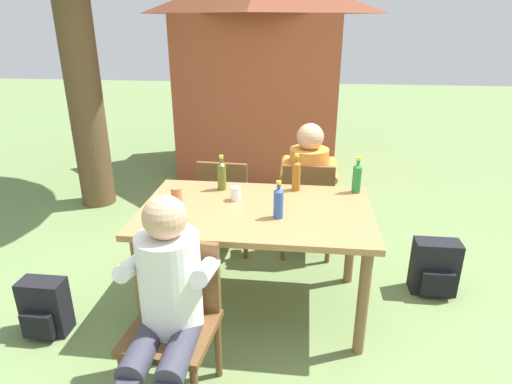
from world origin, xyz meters
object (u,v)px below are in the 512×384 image
object	(u,v)px
person_in_white_shirt	(166,299)
bottle_olive	(222,175)
chair_far_right	(307,204)
brick_kiosk	(260,69)
dining_table	(256,222)
backpack_by_near_side	(45,308)
person_in_plaid_shirt	(308,181)
backpack_by_far_side	(435,268)
cup_white	(236,194)
cup_terracotta	(176,194)
chair_near_left	(176,313)
bottle_amber	(296,175)
chair_far_left	(226,201)
bottle_green	(357,177)
bottle_blue	(278,202)

from	to	relation	value
person_in_white_shirt	bottle_olive	distance (m)	1.24
chair_far_right	person_in_white_shirt	bearing A→B (deg)	-112.60
person_in_white_shirt	brick_kiosk	world-z (taller)	brick_kiosk
dining_table	backpack_by_near_side	bearing A→B (deg)	-161.60
person_in_plaid_shirt	backpack_by_far_side	distance (m)	1.21
chair_far_right	backpack_by_far_side	size ratio (longest dim) A/B	2.05
bottle_olive	dining_table	bearing A→B (deg)	-47.92
cup_white	dining_table	bearing A→B (deg)	-39.90
chair_far_right	backpack_by_far_side	distance (m)	1.11
cup_terracotta	person_in_plaid_shirt	bearing A→B (deg)	42.06
chair_near_left	person_in_plaid_shirt	world-z (taller)	person_in_plaid_shirt
chair_far_right	cup_terracotta	world-z (taller)	cup_terracotta
bottle_olive	bottle_amber	size ratio (longest dim) A/B	0.94
brick_kiosk	backpack_by_near_side	bearing A→B (deg)	-105.69
chair_near_left	bottle_amber	bearing A→B (deg)	62.83
chair_far_left	person_in_white_shirt	size ratio (longest dim) A/B	0.74
chair_far_left	backpack_by_far_side	bearing A→B (deg)	-15.14
bottle_green	bottle_blue	xyz separation A→B (m)	(-0.54, -0.50, -0.01)
cup_white	backpack_by_near_side	xyz separation A→B (m)	(-1.19, -0.58, -0.64)
chair_near_left	bottle_green	distance (m)	1.61
person_in_white_shirt	brick_kiosk	bearing A→B (deg)	89.51
person_in_white_shirt	backpack_by_far_side	world-z (taller)	person_in_white_shirt
backpack_by_far_side	brick_kiosk	xyz separation A→B (m)	(-1.64, 2.91, 1.15)
bottle_green	bottle_blue	bearing A→B (deg)	-136.79
chair_far_right	person_in_plaid_shirt	xyz separation A→B (m)	(-0.00, 0.11, 0.17)
brick_kiosk	person_in_white_shirt	bearing A→B (deg)	-90.49
chair_far_right	bottle_amber	size ratio (longest dim) A/B	3.11
person_in_white_shirt	chair_far_left	bearing A→B (deg)	90.13
bottle_amber	chair_near_left	bearing A→B (deg)	-117.17
cup_terracotta	cup_white	xyz separation A→B (m)	(0.41, 0.06, -0.00)
chair_far_left	bottle_amber	world-z (taller)	bottle_amber
bottle_green	bottle_blue	world-z (taller)	bottle_green
bottle_amber	bottle_olive	bearing A→B (deg)	-174.58
person_in_plaid_shirt	cup_white	size ratio (longest dim) A/B	12.10
person_in_plaid_shirt	brick_kiosk	world-z (taller)	brick_kiosk
chair_far_left	backpack_by_near_side	world-z (taller)	chair_far_left
bottle_olive	chair_far_right	bearing A→B (deg)	35.66
chair_near_left	chair_far_left	distance (m)	1.56
brick_kiosk	bottle_amber	bearing A→B (deg)	-78.79
bottle_green	backpack_by_near_side	distance (m)	2.31
chair_far_left	bottle_olive	size ratio (longest dim) A/B	3.29
chair_near_left	chair_far_right	bearing A→B (deg)	66.26
chair_far_right	brick_kiosk	distance (m)	2.68
bottle_olive	bottle_blue	xyz separation A→B (m)	(0.45, -0.44, -0.01)
dining_table	bottle_green	size ratio (longest dim) A/B	5.78
dining_table	cup_terracotta	bearing A→B (deg)	173.06
chair_far_left	person_in_plaid_shirt	xyz separation A→B (m)	(0.70, 0.11, 0.17)
person_in_plaid_shirt	backpack_by_far_side	size ratio (longest dim) A/B	2.78
chair_far_right	bottle_olive	distance (m)	0.88
cup_white	bottle_blue	bearing A→B (deg)	-38.93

